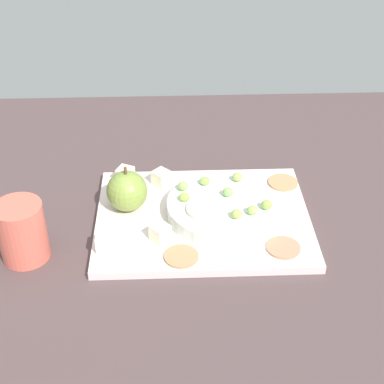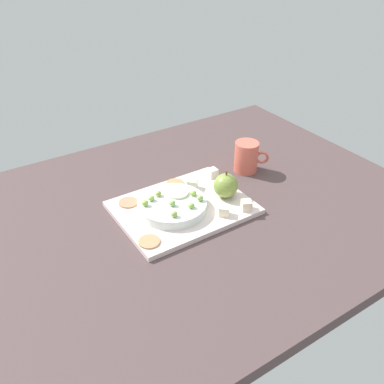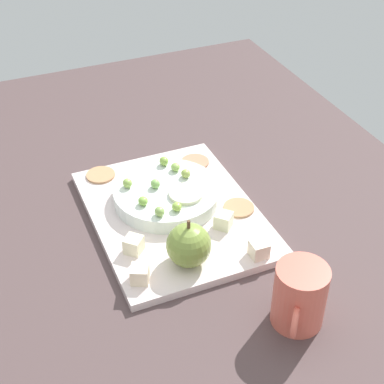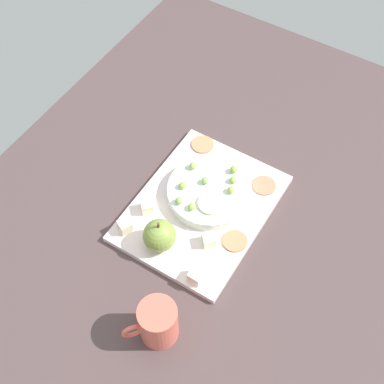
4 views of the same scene
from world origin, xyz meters
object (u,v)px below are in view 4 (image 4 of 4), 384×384
at_px(platter, 201,208).
at_px(grape_2, 205,180).
at_px(grape_6, 183,185).
at_px(grape_3, 234,169).
at_px(serving_dish, 209,192).
at_px(grape_1, 231,190).
at_px(cheese_cube_1, 125,226).
at_px(cheese_cube_0, 147,206).
at_px(apple_whole, 159,236).
at_px(apple_slice_0, 211,203).
at_px(grape_4, 233,180).
at_px(grape_0, 179,201).
at_px(cheese_cube_3, 209,240).
at_px(grape_5, 192,207).
at_px(cheese_cube_2, 196,276).
at_px(cracker_1, 235,241).
at_px(cracker_2, 203,144).
at_px(cup, 158,323).
at_px(cracker_0, 264,185).
at_px(grape_7, 193,166).

height_order(platter, grape_2, grape_2).
xyz_separation_m(platter, grape_2, (-0.04, -0.02, 0.04)).
xyz_separation_m(grape_2, grape_6, (0.03, -0.03, -0.00)).
relative_size(grape_2, grape_3, 1.00).
distance_m(serving_dish, grape_1, 0.05).
relative_size(cheese_cube_1, grape_1, 1.49).
height_order(cheese_cube_1, grape_1, grape_1).
relative_size(cheese_cube_0, grape_3, 1.49).
relative_size(platter, apple_whole, 5.14).
xyz_separation_m(cheese_cube_0, apple_slice_0, (-0.07, 0.11, 0.01)).
height_order(cheese_cube_0, grape_4, grape_4).
distance_m(grape_0, grape_1, 0.11).
relative_size(serving_dish, cheese_cube_3, 7.03).
distance_m(apple_whole, grape_2, 0.16).
bearing_deg(grape_5, platter, 170.78).
height_order(cheese_cube_0, cheese_cube_2, same).
bearing_deg(cracker_1, grape_0, -92.69).
bearing_deg(cracker_2, grape_2, 33.32).
bearing_deg(cheese_cube_1, apple_slice_0, 136.19).
height_order(cheese_cube_0, cup, cup).
relative_size(platter, cracker_0, 6.66).
bearing_deg(grape_1, grape_4, -160.84).
height_order(cracker_0, grape_3, grape_3).
xyz_separation_m(cracker_1, grape_6, (-0.04, -0.15, 0.03)).
bearing_deg(cheese_cube_1, grape_1, 140.93).
bearing_deg(grape_4, grape_6, -50.51).
xyz_separation_m(grape_0, grape_7, (-0.09, -0.02, 0.00)).
relative_size(platter, grape_3, 19.97).
distance_m(serving_dish, cheese_cube_2, 0.20).
distance_m(platter, cracker_0, 0.14).
xyz_separation_m(cheese_cube_0, cheese_cube_3, (0.00, 0.15, 0.00)).
height_order(cheese_cube_1, cracker_1, cheese_cube_1).
bearing_deg(grape_3, cracker_1, 30.75).
bearing_deg(grape_0, cracker_0, 139.89).
distance_m(cheese_cube_2, cracker_0, 0.26).
bearing_deg(cracker_2, cracker_1, 45.64).
height_order(platter, cheese_cube_1, cheese_cube_1).
height_order(grape_1, grape_6, same).
bearing_deg(cracker_0, cup, -2.32).
relative_size(serving_dish, cheese_cube_1, 7.03).
distance_m(cheese_cube_0, grape_2, 0.13).
relative_size(cheese_cube_0, cheese_cube_1, 1.00).
height_order(cracker_0, cracker_2, same).
bearing_deg(serving_dish, grape_6, -62.03).
height_order(grape_0, grape_6, grape_0).
height_order(platter, cheese_cube_2, cheese_cube_2).
distance_m(cracker_0, grape_5, 0.17).
height_order(cheese_cube_3, grape_0, grape_0).
bearing_deg(grape_7, cheese_cube_1, -13.16).
bearing_deg(grape_6, cracker_2, -166.30).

